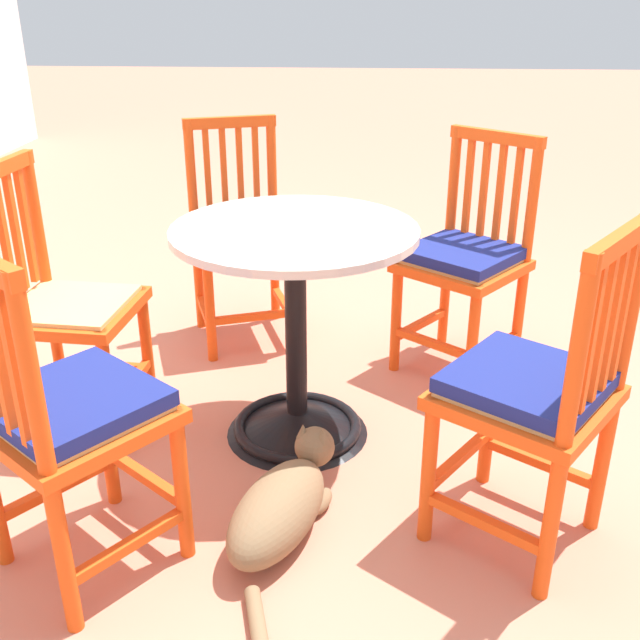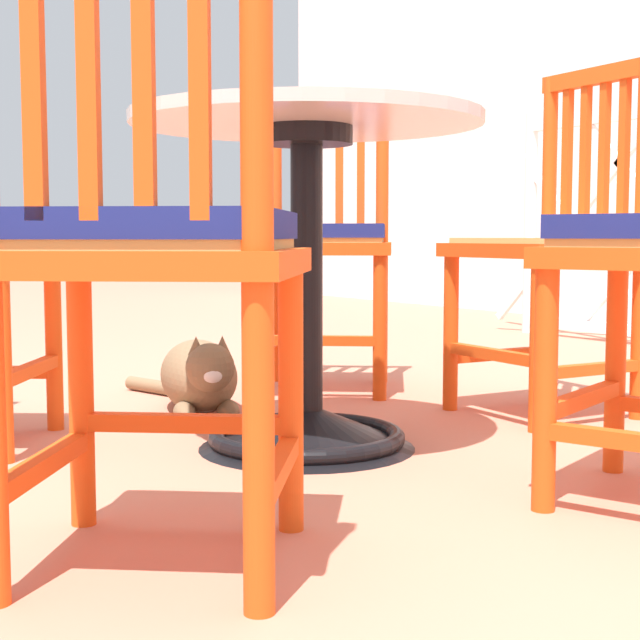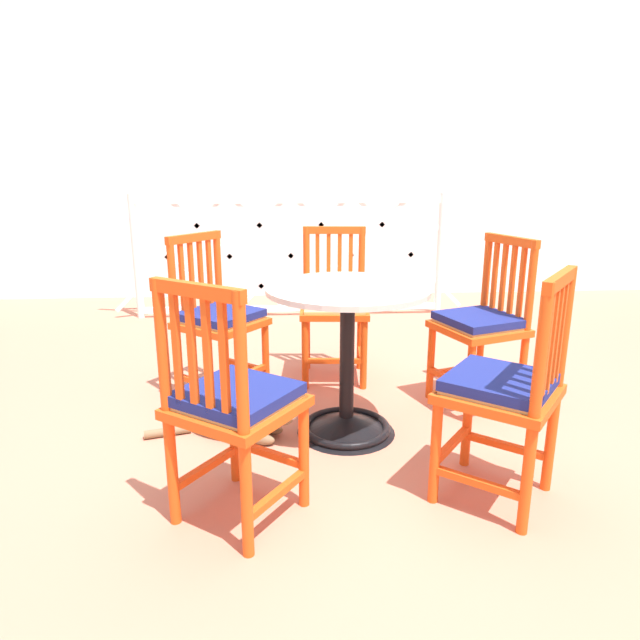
{
  "view_description": "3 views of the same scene",
  "coord_description": "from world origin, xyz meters",
  "px_view_note": "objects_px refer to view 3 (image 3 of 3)",
  "views": [
    {
      "loc": [
        -2.29,
        -0.02,
        1.4
      ],
      "look_at": [
        -0.18,
        0.11,
        0.44
      ],
      "focal_mm": 41.84,
      "sensor_mm": 36.0,
      "label": 1
    },
    {
      "loc": [
        1.61,
        -0.93,
        0.47
      ],
      "look_at": [
        -0.22,
        0.29,
        0.27
      ],
      "focal_mm": 53.39,
      "sensor_mm": 36.0,
      "label": 2
    },
    {
      "loc": [
        -0.43,
        -2.28,
        1.26
      ],
      "look_at": [
        -0.25,
        0.34,
        0.53
      ],
      "focal_mm": 31.21,
      "sensor_mm": 36.0,
      "label": 3
    }
  ],
  "objects_px": {
    "cafe_table": "(347,378)",
    "tabby_cat": "(242,418)",
    "orange_chair_near_fence": "(233,405)",
    "orange_chair_tucked_in": "(218,320)",
    "orange_chair_by_planter": "(334,309)",
    "orange_chair_at_corner": "(505,391)",
    "orange_chair_facing_out": "(482,325)"
  },
  "relations": [
    {
      "from": "orange_chair_near_fence",
      "to": "orange_chair_at_corner",
      "type": "height_order",
      "value": "same"
    },
    {
      "from": "orange_chair_at_corner",
      "to": "tabby_cat",
      "type": "xyz_separation_m",
      "value": [
        -1.03,
        0.58,
        -0.35
      ]
    },
    {
      "from": "orange_chair_facing_out",
      "to": "cafe_table",
      "type": "bearing_deg",
      "value": -158.47
    },
    {
      "from": "cafe_table",
      "to": "orange_chair_facing_out",
      "type": "distance_m",
      "value": 0.83
    },
    {
      "from": "orange_chair_by_planter",
      "to": "tabby_cat",
      "type": "relative_size",
      "value": 1.23
    },
    {
      "from": "orange_chair_at_corner",
      "to": "tabby_cat",
      "type": "distance_m",
      "value": 1.24
    },
    {
      "from": "cafe_table",
      "to": "orange_chair_by_planter",
      "type": "distance_m",
      "value": 0.77
    },
    {
      "from": "orange_chair_at_corner",
      "to": "orange_chair_tucked_in",
      "type": "xyz_separation_m",
      "value": [
        -1.18,
        1.09,
        0.0
      ]
    },
    {
      "from": "cafe_table",
      "to": "orange_chair_by_planter",
      "type": "bearing_deg",
      "value": 89.36
    },
    {
      "from": "orange_chair_at_corner",
      "to": "tabby_cat",
      "type": "height_order",
      "value": "orange_chair_at_corner"
    },
    {
      "from": "cafe_table",
      "to": "orange_chair_tucked_in",
      "type": "height_order",
      "value": "orange_chair_tucked_in"
    },
    {
      "from": "orange_chair_facing_out",
      "to": "orange_chair_at_corner",
      "type": "bearing_deg",
      "value": -104.31
    },
    {
      "from": "orange_chair_facing_out",
      "to": "orange_chair_tucked_in",
      "type": "distance_m",
      "value": 1.43
    },
    {
      "from": "cafe_table",
      "to": "orange_chair_by_planter",
      "type": "height_order",
      "value": "orange_chair_by_planter"
    },
    {
      "from": "orange_chair_tucked_in",
      "to": "orange_chair_by_planter",
      "type": "bearing_deg",
      "value": 21.95
    },
    {
      "from": "orange_chair_at_corner",
      "to": "orange_chair_by_planter",
      "type": "bearing_deg",
      "value": 110.94
    },
    {
      "from": "orange_chair_near_fence",
      "to": "tabby_cat",
      "type": "bearing_deg",
      "value": 92.49
    },
    {
      "from": "orange_chair_facing_out",
      "to": "orange_chair_by_planter",
      "type": "distance_m",
      "value": 0.88
    },
    {
      "from": "orange_chair_facing_out",
      "to": "orange_chair_by_planter",
      "type": "height_order",
      "value": "same"
    },
    {
      "from": "orange_chair_near_fence",
      "to": "orange_chair_tucked_in",
      "type": "height_order",
      "value": "same"
    },
    {
      "from": "orange_chair_by_planter",
      "to": "orange_chair_tucked_in",
      "type": "bearing_deg",
      "value": -158.05
    },
    {
      "from": "orange_chair_facing_out",
      "to": "orange_chair_tucked_in",
      "type": "xyz_separation_m",
      "value": [
        -1.41,
        0.19,
        0.0
      ]
    },
    {
      "from": "orange_chair_near_fence",
      "to": "orange_chair_tucked_in",
      "type": "bearing_deg",
      "value": 98.86
    },
    {
      "from": "orange_chair_facing_out",
      "to": "tabby_cat",
      "type": "xyz_separation_m",
      "value": [
        -1.26,
        -0.31,
        -0.35
      ]
    },
    {
      "from": "cafe_table",
      "to": "orange_chair_tucked_in",
      "type": "bearing_deg",
      "value": 143.2
    },
    {
      "from": "orange_chair_facing_out",
      "to": "tabby_cat",
      "type": "height_order",
      "value": "orange_chair_facing_out"
    },
    {
      "from": "orange_chair_at_corner",
      "to": "orange_chair_by_planter",
      "type": "relative_size",
      "value": 1.0
    },
    {
      "from": "orange_chair_by_planter",
      "to": "tabby_cat",
      "type": "xyz_separation_m",
      "value": [
        -0.52,
        -0.77,
        -0.34
      ]
    },
    {
      "from": "cafe_table",
      "to": "orange_chair_tucked_in",
      "type": "xyz_separation_m",
      "value": [
        -0.66,
        0.49,
        0.16
      ]
    },
    {
      "from": "orange_chair_facing_out",
      "to": "orange_chair_by_planter",
      "type": "xyz_separation_m",
      "value": [
        -0.75,
        0.46,
        -0.01
      ]
    },
    {
      "from": "cafe_table",
      "to": "orange_chair_facing_out",
      "type": "bearing_deg",
      "value": 21.53
    },
    {
      "from": "cafe_table",
      "to": "tabby_cat",
      "type": "distance_m",
      "value": 0.54
    }
  ]
}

